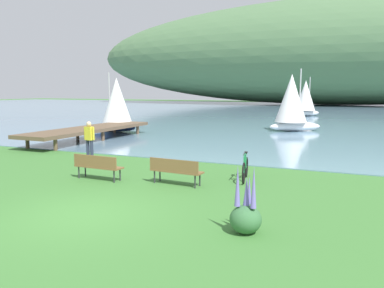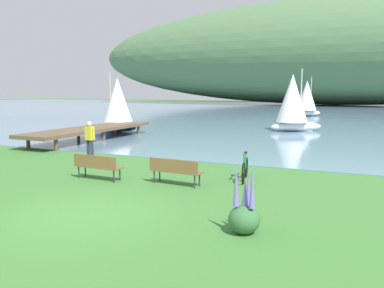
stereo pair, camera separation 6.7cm
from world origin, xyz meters
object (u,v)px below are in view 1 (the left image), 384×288
person_at_shoreline (89,138)px  sailboat_mid_bay (292,102)px  sailboat_nearest_to_shore (306,98)px  bicycle_leaning_near_bench (245,169)px  park_bench_near_camera (97,165)px  park_bench_further_along (176,169)px  sailboat_far_off (116,104)px

person_at_shoreline → sailboat_mid_bay: sailboat_mid_bay is taller
sailboat_mid_bay → sailboat_nearest_to_shore: bearing=94.2°
person_at_shoreline → sailboat_nearest_to_shore: size_ratio=0.38×
person_at_shoreline → sailboat_mid_bay: 16.76m
person_at_shoreline → bicycle_leaning_near_bench: bearing=-8.6°
park_bench_near_camera → bicycle_leaning_near_bench: (4.70, 1.99, -0.12)m
park_bench_near_camera → person_at_shoreline: (-2.78, 3.12, 0.46)m
sailboat_nearest_to_shore → sailboat_mid_bay: bearing=-85.8°
park_bench_further_along → sailboat_far_off: bearing=130.8°
park_bench_near_camera → park_bench_further_along: 2.83m
park_bench_further_along → person_at_shoreline: bearing=154.1°
park_bench_near_camera → bicycle_leaning_near_bench: 5.11m
park_bench_near_camera → park_bench_further_along: same height
sailboat_nearest_to_shore → park_bench_near_camera: bearing=-93.5°
park_bench_further_along → sailboat_mid_bay: size_ratio=0.40×
park_bench_further_along → person_at_shoreline: size_ratio=1.07×
person_at_shoreline → sailboat_mid_bay: size_ratio=0.37×
sailboat_mid_bay → sailboat_far_off: 12.91m
park_bench_near_camera → park_bench_further_along: bearing=8.5°
sailboat_nearest_to_shore → sailboat_far_off: 25.20m
person_at_shoreline → sailboat_mid_bay: bearing=67.9°
park_bench_further_along → bicycle_leaning_near_bench: bicycle_leaning_near_bench is taller
park_bench_near_camera → sailboat_mid_bay: (3.51, 18.60, 1.68)m
bicycle_leaning_near_bench → sailboat_nearest_to_shore: bearing=94.1°
bicycle_leaning_near_bench → sailboat_mid_bay: sailboat_mid_bay is taller
bicycle_leaning_near_bench → park_bench_further_along: bearing=-140.4°
bicycle_leaning_near_bench → person_at_shoreline: size_ratio=1.02×
bicycle_leaning_near_bench → sailboat_nearest_to_shore: 34.22m
sailboat_nearest_to_shore → sailboat_mid_bay: sailboat_mid_bay is taller
park_bench_further_along → sailboat_far_off: sailboat_far_off is taller
sailboat_mid_bay → park_bench_further_along: bearing=-92.2°
bicycle_leaning_near_bench → sailboat_mid_bay: size_ratio=0.38×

